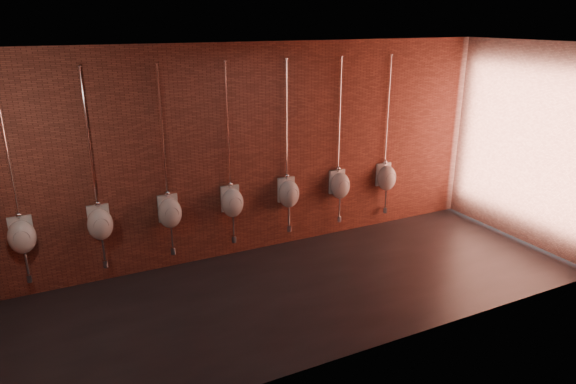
{
  "coord_description": "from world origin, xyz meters",
  "views": [
    {
      "loc": [
        -2.72,
        -5.46,
        3.51
      ],
      "look_at": [
        0.42,
        0.9,
        1.1
      ],
      "focal_mm": 32.0,
      "sensor_mm": 36.0,
      "label": 1
    }
  ],
  "objects_px": {
    "urinal_0": "(22,235)",
    "urinal_3": "(232,202)",
    "urinal_5": "(340,184)",
    "urinal_1": "(100,223)",
    "urinal_2": "(170,212)",
    "urinal_4": "(289,193)",
    "urinal_6": "(386,177)"
  },
  "relations": [
    {
      "from": "urinal_0",
      "to": "urinal_5",
      "type": "distance_m",
      "value": 4.72
    },
    {
      "from": "urinal_0",
      "to": "urinal_4",
      "type": "bearing_deg",
      "value": 0.0
    },
    {
      "from": "urinal_0",
      "to": "urinal_1",
      "type": "xyz_separation_m",
      "value": [
        0.94,
        0.0,
        0.0
      ]
    },
    {
      "from": "urinal_0",
      "to": "urinal_3",
      "type": "relative_size",
      "value": 1.0
    },
    {
      "from": "urinal_1",
      "to": "urinal_4",
      "type": "distance_m",
      "value": 2.83
    },
    {
      "from": "urinal_4",
      "to": "urinal_2",
      "type": "bearing_deg",
      "value": 180.0
    },
    {
      "from": "urinal_6",
      "to": "urinal_4",
      "type": "bearing_deg",
      "value": 180.0
    },
    {
      "from": "urinal_6",
      "to": "urinal_0",
      "type": "bearing_deg",
      "value": 180.0
    },
    {
      "from": "urinal_2",
      "to": "urinal_3",
      "type": "xyz_separation_m",
      "value": [
        0.94,
        0.0,
        0.0
      ]
    },
    {
      "from": "urinal_5",
      "to": "urinal_3",
      "type": "bearing_deg",
      "value": 180.0
    },
    {
      "from": "urinal_4",
      "to": "urinal_6",
      "type": "height_order",
      "value": "same"
    },
    {
      "from": "urinal_3",
      "to": "urinal_4",
      "type": "relative_size",
      "value": 1.0
    },
    {
      "from": "urinal_2",
      "to": "urinal_3",
      "type": "distance_m",
      "value": 0.94
    },
    {
      "from": "urinal_4",
      "to": "urinal_6",
      "type": "xyz_separation_m",
      "value": [
        1.89,
        0.0,
        0.0
      ]
    },
    {
      "from": "urinal_1",
      "to": "urinal_4",
      "type": "bearing_deg",
      "value": 0.0
    },
    {
      "from": "urinal_2",
      "to": "urinal_5",
      "type": "distance_m",
      "value": 2.83
    },
    {
      "from": "urinal_2",
      "to": "urinal_3",
      "type": "bearing_deg",
      "value": 0.0
    },
    {
      "from": "urinal_5",
      "to": "urinal_4",
      "type": "bearing_deg",
      "value": 180.0
    },
    {
      "from": "urinal_0",
      "to": "urinal_5",
      "type": "bearing_deg",
      "value": 0.0
    },
    {
      "from": "urinal_3",
      "to": "urinal_4",
      "type": "height_order",
      "value": "same"
    },
    {
      "from": "urinal_2",
      "to": "urinal_5",
      "type": "relative_size",
      "value": 1.0
    },
    {
      "from": "urinal_5",
      "to": "urinal_1",
      "type": "bearing_deg",
      "value": 180.0
    },
    {
      "from": "urinal_2",
      "to": "urinal_5",
      "type": "bearing_deg",
      "value": 0.0
    },
    {
      "from": "urinal_1",
      "to": "urinal_2",
      "type": "xyz_separation_m",
      "value": [
        0.94,
        0.0,
        0.0
      ]
    },
    {
      "from": "urinal_2",
      "to": "urinal_4",
      "type": "relative_size",
      "value": 1.0
    },
    {
      "from": "urinal_2",
      "to": "urinal_5",
      "type": "xyz_separation_m",
      "value": [
        2.83,
        0.0,
        0.0
      ]
    },
    {
      "from": "urinal_0",
      "to": "urinal_3",
      "type": "bearing_deg",
      "value": 0.0
    },
    {
      "from": "urinal_0",
      "to": "urinal_3",
      "type": "distance_m",
      "value": 2.83
    },
    {
      "from": "urinal_1",
      "to": "urinal_5",
      "type": "distance_m",
      "value": 3.78
    },
    {
      "from": "urinal_3",
      "to": "urinal_5",
      "type": "bearing_deg",
      "value": 0.0
    },
    {
      "from": "urinal_1",
      "to": "urinal_2",
      "type": "bearing_deg",
      "value": 0.0
    },
    {
      "from": "urinal_1",
      "to": "urinal_3",
      "type": "bearing_deg",
      "value": 0.0
    }
  ]
}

